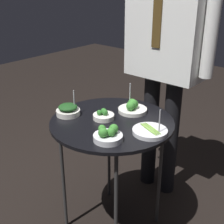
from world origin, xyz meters
name	(u,v)px	position (x,y,z in m)	size (l,w,h in m)	color
ground_plane	(112,223)	(0.00, 0.00, 0.00)	(8.00, 8.00, 0.00)	black
serving_cart	(112,129)	(0.00, 0.00, 0.68)	(0.68, 0.68, 0.73)	black
bowl_broccoli_front_center	(132,107)	(0.01, 0.16, 0.76)	(0.17, 0.17, 0.16)	silver
bowl_broccoli_mid_left	(103,116)	(-0.05, -0.02, 0.75)	(0.12, 0.12, 0.06)	silver
bowl_asparagus_front_right	(150,131)	(0.24, 0.01, 0.75)	(0.18, 0.18, 0.14)	silver
bowl_broccoli_front_left	(108,135)	(0.13, -0.18, 0.76)	(0.14, 0.14, 0.08)	silver
bowl_spinach_back_left	(68,110)	(-0.24, -0.11, 0.76)	(0.14, 0.14, 0.14)	silver
waiter_figure	(167,39)	(-0.01, 0.53, 1.10)	(0.64, 0.24, 1.74)	black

